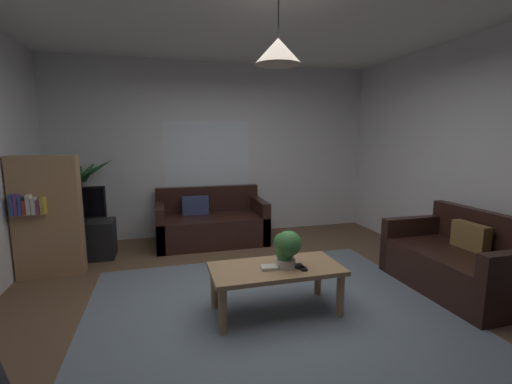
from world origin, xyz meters
The scene contains 17 objects.
floor centered at (0.00, 0.00, -0.01)m, with size 5.12×5.15×0.02m, color brown.
rug centered at (0.00, -0.20, 0.00)m, with size 3.33×2.83×0.01m, color slate.
wall_back centered at (0.00, 2.61, 1.38)m, with size 5.24×0.06×2.76m, color silver.
wall_right centered at (2.59, 0.00, 1.38)m, with size 0.06×5.15×2.76m, color silver.
window_pane centered at (-0.19, 2.57, 1.31)m, with size 1.36×0.01×1.08m, color white.
couch_under_window centered at (-0.22, 2.09, 0.27)m, with size 1.62×0.85×0.82m.
couch_right_side centered at (2.07, -0.26, 0.28)m, with size 0.85×1.42×0.82m.
coffee_table centered at (0.05, -0.21, 0.37)m, with size 1.19×0.58×0.44m.
book_on_table_0 centered at (-0.03, -0.25, 0.45)m, with size 0.15×0.11×0.03m, color beige.
remote_on_table_0 centered at (0.22, -0.29, 0.45)m, with size 0.05×0.16×0.02m, color black.
remote_on_table_1 centered at (0.25, -0.31, 0.45)m, with size 0.05×0.16×0.02m, color black.
potted_plant_on_table centered at (0.13, -0.26, 0.63)m, with size 0.24×0.24×0.34m.
tv_stand centered at (-2.01, 1.83, 0.25)m, with size 0.90×0.44×0.50m, color black.
tv centered at (-2.01, 1.80, 0.74)m, with size 0.74×0.16×0.47m.
potted_palm_corner centered at (-2.04, 2.34, 0.66)m, with size 0.96×0.82×1.40m.
bookshelf_corner centered at (-2.20, 1.30, 0.71)m, with size 0.70×0.31×1.40m.
pendant_lamp centered at (0.05, -0.21, 2.30)m, with size 0.39×0.39×0.56m.
Camera 1 is at (-0.93, -3.05, 1.61)m, focal length 24.32 mm.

